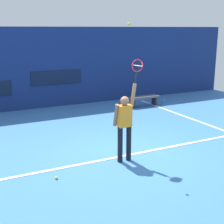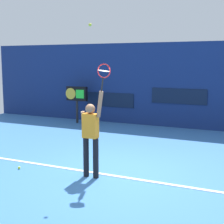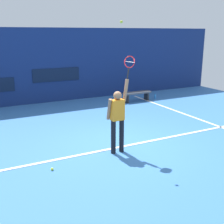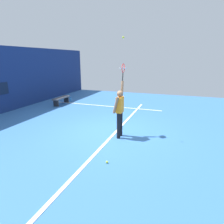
# 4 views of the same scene
# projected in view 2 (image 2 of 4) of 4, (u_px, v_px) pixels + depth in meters

# --- Properties ---
(ground_plane) EXTENTS (18.00, 18.00, 0.00)m
(ground_plane) POSITION_uv_depth(u_px,v_px,m) (112.00, 173.00, 8.11)
(ground_plane) COLOR #3870B2
(back_wall) EXTENTS (18.00, 0.20, 3.37)m
(back_wall) POSITION_uv_depth(u_px,v_px,m) (180.00, 85.00, 13.50)
(back_wall) COLOR navy
(back_wall) RESTS_ON ground_plane
(sponsor_banner_center) EXTENTS (2.20, 0.03, 0.60)m
(sponsor_banner_center) POSITION_uv_depth(u_px,v_px,m) (179.00, 96.00, 13.46)
(sponsor_banner_center) COLOR #0C1933
(sponsor_banner_portside) EXTENTS (2.20, 0.03, 0.60)m
(sponsor_banner_portside) POSITION_uv_depth(u_px,v_px,m) (110.00, 100.00, 14.76)
(sponsor_banner_portside) COLOR #0C1933
(court_baseline) EXTENTS (10.00, 0.10, 0.01)m
(court_baseline) POSITION_uv_depth(u_px,v_px,m) (109.00, 175.00, 7.97)
(court_baseline) COLOR white
(court_baseline) RESTS_ON ground_plane
(tennis_player) EXTENTS (0.57, 0.31, 1.99)m
(tennis_player) POSITION_uv_depth(u_px,v_px,m) (91.00, 134.00, 7.72)
(tennis_player) COLOR black
(tennis_player) RESTS_ON ground_plane
(tennis_racket) EXTENTS (0.36, 0.27, 0.62)m
(tennis_racket) POSITION_uv_depth(u_px,v_px,m) (104.00, 72.00, 7.37)
(tennis_racket) COLOR black
(tennis_ball) EXTENTS (0.07, 0.07, 0.07)m
(tennis_ball) POSITION_uv_depth(u_px,v_px,m) (90.00, 25.00, 7.27)
(tennis_ball) COLOR #CCE033
(scoreboard_clock) EXTENTS (0.96, 0.20, 1.56)m
(scoreboard_clock) POSITION_uv_depth(u_px,v_px,m) (77.00, 95.00, 14.57)
(scoreboard_clock) COLOR black
(scoreboard_clock) RESTS_ON ground_plane
(spare_ball) EXTENTS (0.07, 0.07, 0.07)m
(spare_ball) POSITION_uv_depth(u_px,v_px,m) (19.00, 168.00, 8.43)
(spare_ball) COLOR #CCE033
(spare_ball) RESTS_ON ground_plane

